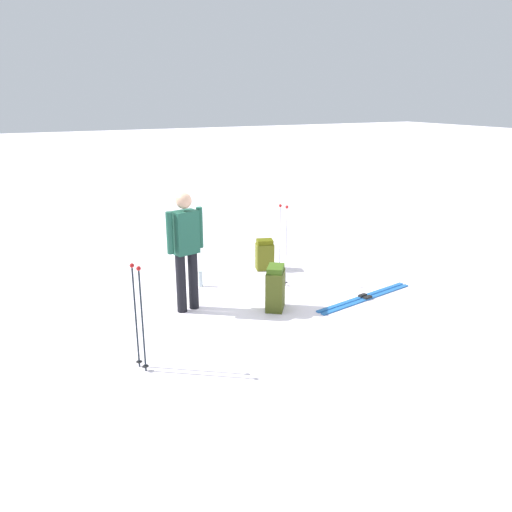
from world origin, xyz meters
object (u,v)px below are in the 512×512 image
Objects in this scene: ski_pair_near at (365,298)px; backpack_large_dark at (275,288)px; backpack_bright at (265,255)px; ski_poles_planted_near at (139,312)px; ski_poles_planted_far at (283,241)px; skier_standing at (186,246)px; thermos_bottle at (201,279)px.

ski_pair_near is 1.47m from backpack_large_dark.
ski_poles_planted_near reaches higher than backpack_bright.
ski_poles_planted_far reaches higher than backpack_large_dark.
skier_standing reaches higher than backpack_bright.
ski_poles_planted_far is 1.46m from thermos_bottle.
skier_standing is at bearing 142.63° from ski_poles_planted_near.
backpack_large_dark is (-0.28, -1.41, 0.31)m from ski_pair_near.
backpack_bright is 2.10× the size of thermos_bottle.
ski_poles_planted_far reaches higher than ski_poles_planted_near.
ski_poles_planted_far is (0.82, -0.11, 0.47)m from backpack_bright.
backpack_bright is at bearing 102.05° from thermos_bottle.
backpack_bright is at bearing 120.78° from skier_standing.
ski_poles_planted_near is at bearing -49.50° from backpack_bright.
ski_pair_near is at bearing 37.49° from ski_poles_planted_far.
backpack_large_dark is 2.50× the size of thermos_bottle.
backpack_bright is 3.77m from ski_poles_planted_near.
skier_standing reaches higher than backpack_large_dark.
ski_poles_planted_near is at bearing -37.37° from skier_standing.
backpack_large_dark is 0.52× the size of ski_poles_planted_near.
thermos_bottle reaches higher than ski_pair_near.
backpack_large_dark is (0.54, 1.13, -0.64)m from skier_standing.
ski_pair_near is 3.67m from ski_poles_planted_near.
ski_poles_planted_far is at bearing 98.68° from skier_standing.
ski_pair_near is at bearing 72.11° from skier_standing.
ski_poles_planted_far reaches higher than ski_pair_near.
backpack_large_dark is 1.19× the size of backpack_bright.
backpack_large_dark is at bearing 25.04° from thermos_bottle.
skier_standing reaches higher than thermos_bottle.
backpack_large_dark is 2.34m from ski_poles_planted_near.
backpack_bright is at bearing -159.29° from ski_pair_near.
thermos_bottle is at bearing -128.51° from ski_pair_near.
thermos_bottle is at bearing 144.56° from ski_poles_planted_near.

